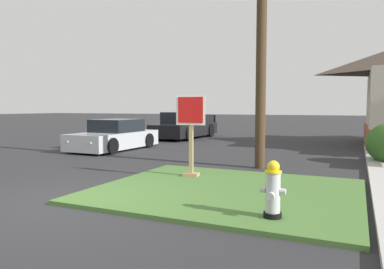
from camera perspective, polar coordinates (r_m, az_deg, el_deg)
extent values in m
plane|color=#2B2B2D|center=(7.17, -17.79, -10.02)|extent=(160.00, 160.00, 0.00)
cube|color=#477033|center=(7.56, 5.40, -8.77)|extent=(5.18, 4.44, 0.08)
cylinder|color=black|center=(5.76, 12.51, -12.20)|extent=(0.28, 0.28, 0.08)
cylinder|color=#BCBCC1|center=(5.68, 12.57, -8.87)|extent=(0.22, 0.22, 0.61)
cylinder|color=yellow|center=(5.61, 12.62, -5.71)|extent=(0.25, 0.25, 0.03)
sphere|color=yellow|center=(5.60, 12.63, -4.95)|extent=(0.19, 0.19, 0.19)
cube|color=yellow|center=(5.59, 12.64, -4.24)|extent=(0.04, 0.04, 0.04)
cylinder|color=#BCBCC1|center=(5.70, 11.08, -8.48)|extent=(0.08, 0.09, 0.09)
cylinder|color=#BCBCC1|center=(5.64, 14.08, -8.67)|extent=(0.08, 0.09, 0.09)
cylinder|color=#BCBCC1|center=(5.53, 12.21, -9.43)|extent=(0.12, 0.09, 0.12)
cube|color=#A3845B|center=(8.75, -0.13, -0.39)|extent=(0.10, 0.10, 1.90)
cube|color=#A3845B|center=(8.87, -0.13, -6.27)|extent=(0.39, 0.33, 0.08)
cube|color=white|center=(8.67, -0.23, 3.87)|extent=(0.72, 0.11, 0.72)
cube|color=red|center=(8.66, -0.26, 3.87)|extent=(0.61, 0.09, 0.62)
cylinder|color=black|center=(8.83, -5.94, -7.09)|extent=(0.70, 0.70, 0.02)
cube|color=#ADB2B7|center=(15.36, -12.12, -0.80)|extent=(1.85, 4.12, 0.64)
cube|color=black|center=(15.48, -11.69, 1.32)|extent=(1.57, 1.90, 0.56)
cylinder|color=black|center=(13.85, -12.50, -1.77)|extent=(0.23, 0.62, 0.62)
cylinder|color=black|center=(14.95, -17.67, -1.43)|extent=(0.23, 0.62, 0.62)
cylinder|color=black|center=(15.92, -6.90, -0.92)|extent=(0.23, 0.62, 0.62)
cylinder|color=black|center=(16.89, -11.80, -0.68)|extent=(0.23, 0.62, 0.62)
sphere|color=white|center=(13.47, -15.46, -1.30)|extent=(0.14, 0.14, 0.14)
sphere|color=red|center=(16.70, -6.46, -0.12)|extent=(0.12, 0.12, 0.12)
sphere|color=white|center=(14.20, -18.77, -1.10)|extent=(0.14, 0.14, 0.14)
sphere|color=red|center=(17.29, -9.51, -0.01)|extent=(0.12, 0.12, 0.12)
cube|color=black|center=(20.58, -1.08, 0.81)|extent=(1.95, 5.11, 0.68)
cube|color=black|center=(19.91, -1.98, 2.54)|extent=(1.70, 1.33, 0.68)
cube|color=black|center=(20.99, 2.23, 2.41)|extent=(0.11, 2.14, 0.44)
cube|color=black|center=(21.76, -2.21, 2.48)|extent=(0.11, 2.14, 0.44)
cube|color=black|center=(22.82, 1.67, 2.56)|extent=(1.73, 0.11, 0.44)
cylinder|color=black|center=(18.82, -0.65, 0.12)|extent=(0.26, 0.76, 0.76)
cylinder|color=black|center=(19.66, -5.39, 0.28)|extent=(0.26, 0.76, 0.76)
cylinder|color=black|center=(21.62, 2.85, 0.66)|extent=(0.26, 0.76, 0.76)
cylinder|color=black|center=(22.35, -1.44, 0.78)|extent=(0.26, 0.76, 0.76)
cylinder|color=#42301E|center=(10.91, 10.91, 19.49)|extent=(0.29, 0.29, 9.24)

